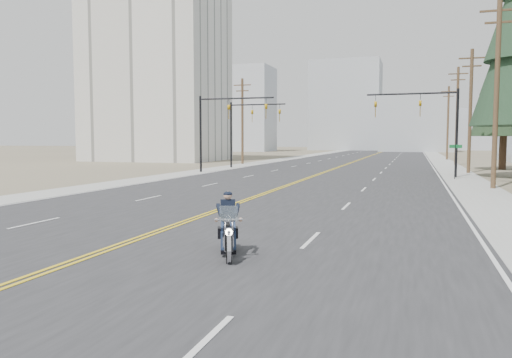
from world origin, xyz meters
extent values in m
plane|color=#776D56|center=(0.00, 0.00, 0.00)|extent=(400.00, 400.00, 0.00)
cube|color=#303033|center=(0.00, 70.00, 0.01)|extent=(20.00, 200.00, 0.01)
cube|color=#A5A5A0|center=(-11.50, 70.00, 0.01)|extent=(3.00, 200.00, 0.01)
cube|color=#A5A5A0|center=(11.50, 70.00, 0.01)|extent=(3.00, 200.00, 0.01)
cylinder|color=black|center=(-11.00, 32.00, 3.50)|extent=(0.20, 0.20, 7.00)
cylinder|color=black|center=(-7.50, 32.00, 6.70)|extent=(7.00, 0.14, 0.14)
imported|color=#BF8C0C|center=(-8.20, 32.00, 6.05)|extent=(0.21, 0.26, 1.30)
imported|color=#BF8C0C|center=(-4.70, 32.00, 6.05)|extent=(0.21, 0.26, 1.30)
cylinder|color=black|center=(11.00, 32.00, 3.50)|extent=(0.20, 0.20, 7.00)
cylinder|color=black|center=(7.50, 32.00, 6.70)|extent=(7.00, 0.14, 0.14)
imported|color=#BF8C0C|center=(8.20, 32.00, 6.05)|extent=(0.21, 0.26, 1.30)
imported|color=#BF8C0C|center=(4.70, 32.00, 6.05)|extent=(0.21, 0.26, 1.30)
cylinder|color=black|center=(-11.00, 40.00, 3.50)|extent=(0.20, 0.20, 7.00)
cylinder|color=black|center=(-8.00, 40.00, 6.70)|extent=(6.00, 0.14, 0.14)
imported|color=#BF8C0C|center=(-8.60, 40.00, 6.05)|extent=(0.21, 0.26, 1.30)
imported|color=#BF8C0C|center=(-5.60, 40.00, 6.05)|extent=(0.21, 0.26, 1.30)
cylinder|color=black|center=(10.80, 30.00, 1.30)|extent=(0.06, 0.06, 2.60)
cube|color=#0C5926|center=(10.80, 30.00, 2.50)|extent=(0.90, 0.03, 0.25)
cylinder|color=brown|center=(12.50, 23.00, 5.75)|extent=(0.30, 0.30, 11.50)
cube|color=brown|center=(12.50, 23.00, 10.70)|extent=(2.20, 0.12, 0.12)
cube|color=brown|center=(12.50, 23.00, 10.00)|extent=(1.60, 0.12, 0.12)
cylinder|color=brown|center=(12.50, 38.00, 5.50)|extent=(0.30, 0.30, 11.00)
cube|color=brown|center=(12.50, 38.00, 10.20)|extent=(2.20, 0.12, 0.12)
cube|color=brown|center=(12.50, 38.00, 9.50)|extent=(1.60, 0.12, 0.12)
cylinder|color=brown|center=(12.50, 53.00, 5.75)|extent=(0.30, 0.30, 11.50)
cube|color=brown|center=(12.50, 53.00, 10.70)|extent=(2.20, 0.12, 0.12)
cube|color=brown|center=(12.50, 53.00, 10.00)|extent=(1.60, 0.12, 0.12)
cylinder|color=brown|center=(12.50, 70.00, 5.50)|extent=(0.30, 0.30, 11.00)
cube|color=brown|center=(12.50, 70.00, 10.20)|extent=(2.20, 0.12, 0.12)
cube|color=brown|center=(12.50, 70.00, 9.50)|extent=(1.60, 0.12, 0.12)
cylinder|color=brown|center=(-12.50, 48.00, 5.25)|extent=(0.30, 0.30, 10.50)
cube|color=brown|center=(-12.50, 48.00, 9.70)|extent=(2.20, 0.12, 0.12)
cube|color=brown|center=(-12.50, 48.00, 9.00)|extent=(1.60, 0.12, 0.12)
cube|color=silver|center=(-28.00, 55.00, 15.00)|extent=(18.00, 14.00, 30.00)
cube|color=#B7BCC6|center=(-35.00, 115.00, 11.00)|extent=(14.00, 12.00, 22.00)
cube|color=#ADB2B7|center=(8.00, 125.00, 7.00)|extent=(18.00, 14.00, 14.00)
cube|color=#ADB2B7|center=(-12.00, 140.00, 13.00)|extent=(20.00, 15.00, 26.00)
cube|color=#B7BCC6|center=(25.00, 150.00, 6.00)|extent=(14.00, 14.00, 12.00)
cube|color=#ADB2B7|center=(-50.00, 130.00, 8.00)|extent=(12.00, 12.00, 16.00)
cylinder|color=#382619|center=(16.29, 44.86, 1.69)|extent=(0.79, 0.79, 3.38)
cone|color=#1B3018|center=(16.29, 44.86, 8.45)|extent=(6.31, 6.31, 10.14)
cone|color=#1B3018|center=(16.29, 44.86, 11.32)|extent=(4.73, 4.73, 7.60)
cone|color=#1B3018|center=(16.29, 44.86, 14.19)|extent=(3.15, 3.15, 5.41)
camera|label=1|loc=(7.88, -10.39, 2.99)|focal=35.00mm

